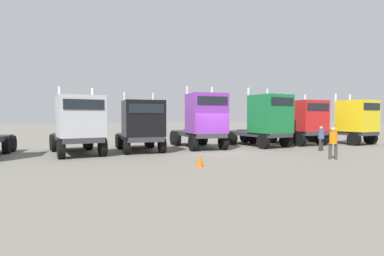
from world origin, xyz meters
The scene contains 10 objects.
ground centered at (0.00, 0.00, 0.00)m, with size 200.00×200.00×0.00m, color slate.
semi_truck_silver centered at (-8.24, 1.91, 1.81)m, with size 3.39×6.58×4.06m.
semi_truck_black centered at (-4.44, 2.21, 1.72)m, with size 2.67×5.71×3.89m.
semi_truck_purple centered at (-0.02, 2.47, 1.98)m, with size 2.81×6.30×4.45m.
semi_truck_green centered at (4.91, 2.07, 2.01)m, with size 3.29×6.30×4.48m.
semi_truck_red centered at (8.69, 2.45, 1.86)m, with size 2.63×5.83×4.15m.
semi_truck_yellow centered at (12.98, 1.60, 1.87)m, with size 3.29×6.53×4.20m.
visitor_in_hivis centered at (4.41, -4.89, 1.00)m, with size 0.57×0.57×1.72m.
visitor_with_camera centered at (6.91, -1.50, 0.95)m, with size 0.52×0.52×1.64m.
traffic_cone_far centered at (-3.18, -4.56, 0.28)m, with size 0.36×0.36×0.56m, color #F2590C.
Camera 1 is at (-8.47, -17.12, 2.28)m, focal length 28.25 mm.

